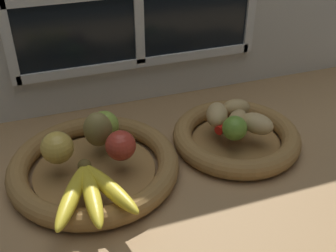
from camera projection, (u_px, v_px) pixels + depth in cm
name	position (u px, v px, depth cm)	size (l,w,h in cm)	color
ground_plane	(175.00, 162.00, 97.92)	(140.00, 90.00, 3.00)	#9E774C
back_wall	(136.00, 1.00, 105.46)	(140.00, 4.60, 55.00)	silver
fruit_bowl_left	(94.00, 165.00, 91.14)	(36.97, 36.97, 4.56)	olive
fruit_bowl_right	(235.00, 136.00, 100.59)	(30.47, 30.47, 4.56)	olive
apple_golden_left	(57.00, 148.00, 86.49)	(6.86, 6.86, 6.86)	gold
apple_green_back	(104.00, 125.00, 93.78)	(6.65, 6.65, 6.65)	#8CAD3D
apple_red_right	(121.00, 146.00, 87.45)	(6.48, 6.48, 6.48)	#B73828
pear_brown	(98.00, 129.00, 91.05)	(6.29, 5.60, 8.15)	olive
banana_bunch_front	(91.00, 192.00, 77.97)	(16.93, 19.28, 3.13)	gold
potato_oblong	(217.00, 115.00, 99.16)	(8.15, 5.07, 5.04)	tan
potato_back	(236.00, 108.00, 102.26)	(6.90, 4.46, 4.52)	tan
potato_small	(257.00, 124.00, 96.23)	(7.98, 5.13, 4.70)	tan
potato_large	(237.00, 119.00, 98.04)	(6.99, 4.41, 4.45)	tan
lime_near	(235.00, 128.00, 93.72)	(5.67, 5.67, 5.67)	olive
chili_pepper	(231.00, 122.00, 99.23)	(2.17, 2.17, 10.46)	red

